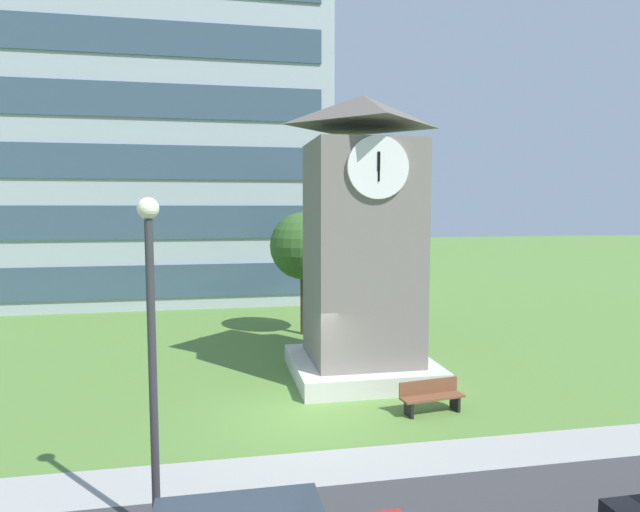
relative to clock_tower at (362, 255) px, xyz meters
The scene contains 7 objects.
ground_plane 5.56m from the clock_tower, 129.74° to the right, with size 160.00×160.00×0.00m, color #567F38.
kerb_strip 7.72m from the clock_tower, 111.65° to the right, with size 120.00×1.60×0.01m, color #9E9E99.
office_building 21.50m from the clock_tower, 111.53° to the left, with size 19.14×12.47×19.20m.
clock_tower is the anchor object (origin of this frame).
park_bench 5.15m from the clock_tower, 73.58° to the right, with size 1.85×0.73×0.88m.
street_lamp 9.86m from the clock_tower, 125.97° to the right, with size 0.36×0.36×5.81m.
tree_by_building 6.38m from the clock_tower, 98.43° to the left, with size 2.96×2.96×5.42m.
Camera 1 is at (-2.29, -14.37, 5.66)m, focal length 30.68 mm.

